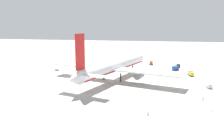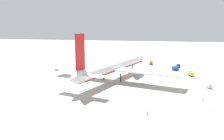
{
  "view_description": "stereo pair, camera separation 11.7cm",
  "coord_description": "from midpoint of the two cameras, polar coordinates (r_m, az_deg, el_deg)",
  "views": [
    {
      "loc": [
        -122.5,
        -24.21,
        29.48
      ],
      "look_at": [
        4.3,
        2.62,
        4.29
      ],
      "focal_mm": 37.81,
      "sensor_mm": 36.0,
      "label": 1
    },
    {
      "loc": [
        -122.47,
        -24.32,
        29.48
      ],
      "look_at": [
        4.3,
        2.62,
        4.29
      ],
      "focal_mm": 37.81,
      "sensor_mm": 36.0,
      "label": 2
    }
  ],
  "objects": [
    {
      "name": "service_truck_1",
      "position": [
        170.63,
        15.56,
        1.09
      ],
      "size": [
        5.57,
        3.33,
        2.44
      ],
      "color": "black",
      "rests_on": "ground"
    },
    {
      "name": "baggage_cart_0",
      "position": [
        157.13,
        -13.24,
        0.17
      ],
      "size": [
        1.8,
        3.51,
        1.4
      ],
      "color": "#26598C",
      "rests_on": "ground"
    },
    {
      "name": "traffic_cone_3",
      "position": [
        176.62,
        -10.73,
        1.29
      ],
      "size": [
        0.36,
        0.36,
        0.55
      ],
      "primitive_type": "cone",
      "color": "orange",
      "rests_on": "ground"
    },
    {
      "name": "traffic_cone_2",
      "position": [
        88.63,
        22.87,
        -9.14
      ],
      "size": [
        0.36,
        0.36,
        0.55
      ],
      "primitive_type": "cone",
      "color": "orange",
      "rests_on": "ground"
    },
    {
      "name": "airliner",
      "position": [
        125.49,
        0.47,
        0.83
      ],
      "size": [
        75.52,
        72.97,
        25.74
      ],
      "color": "white",
      "rests_on": "ground"
    },
    {
      "name": "ground_worker_0",
      "position": [
        174.25,
        5.42,
        1.49
      ],
      "size": [
        0.42,
        0.42,
        1.67
      ],
      "color": "navy",
      "rests_on": "ground"
    },
    {
      "name": "ground_worker_1",
      "position": [
        79.51,
        8.67,
        -10.24
      ],
      "size": [
        0.55,
        0.55,
        1.68
      ],
      "color": "navy",
      "rests_on": "ground"
    },
    {
      "name": "traffic_cone_1",
      "position": [
        85.89,
        -2.97,
        -8.9
      ],
      "size": [
        0.36,
        0.36,
        0.55
      ],
      "primitive_type": "cone",
      "color": "orange",
      "rests_on": "ground"
    },
    {
      "name": "ground_worker_2",
      "position": [
        99.84,
        21.13,
        -6.44
      ],
      "size": [
        0.41,
        0.41,
        1.64
      ],
      "color": "navy",
      "rests_on": "ground"
    },
    {
      "name": "service_truck_0",
      "position": [
        177.59,
        9.42,
        1.83
      ],
      "size": [
        5.39,
        2.77,
        3.07
      ],
      "color": "#BF4C14",
      "rests_on": "ground"
    },
    {
      "name": "service_truck_3",
      "position": [
        158.66,
        15.07,
        0.48
      ],
      "size": [
        5.39,
        4.58,
        2.78
      ],
      "color": "#194CA5",
      "rests_on": "ground"
    },
    {
      "name": "ground_plane",
      "position": [
        128.3,
        0.72,
        -2.29
      ],
      "size": [
        600.0,
        600.0,
        0.0
      ],
      "primitive_type": "plane",
      "color": "#ADA8A0"
    },
    {
      "name": "service_van",
      "position": [
        119.95,
        22.44,
        -3.57
      ],
      "size": [
        4.58,
        2.36,
        1.97
      ],
      "color": "silver",
      "rests_on": "ground"
    },
    {
      "name": "service_truck_2",
      "position": [
        144.66,
        18.45,
        -0.71
      ],
      "size": [
        6.08,
        3.13,
        2.85
      ],
      "color": "yellow",
      "rests_on": "ground"
    },
    {
      "name": "traffic_cone_0",
      "position": [
        164.4,
        10.28,
        0.59
      ],
      "size": [
        0.36,
        0.36,
        0.55
      ],
      "primitive_type": "cone",
      "color": "orange",
      "rests_on": "ground"
    }
  ]
}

